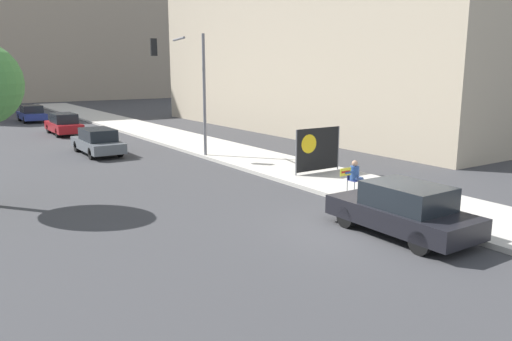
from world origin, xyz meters
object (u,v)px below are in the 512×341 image
object	(u,v)px
car_on_road_midblock	(64,124)
car_on_road_distant	(32,114)
car_on_road_nearest	(98,142)
seated_protester	(356,176)
parked_car_curbside	(403,210)
protest_banner	(318,149)
traffic_light_pole	(187,75)

from	to	relation	value
car_on_road_midblock	car_on_road_distant	xyz separation A→B (m)	(-0.26, 10.76, -0.03)
car_on_road_nearest	car_on_road_distant	bearing A→B (deg)	89.43
seated_protester	car_on_road_distant	xyz separation A→B (m)	(-4.94, 35.25, -0.08)
car_on_road_nearest	parked_car_curbside	bearing A→B (deg)	-80.26
parked_car_curbside	car_on_road_nearest	world-z (taller)	parked_car_curbside
seated_protester	parked_car_curbside	bearing A→B (deg)	-111.05
car_on_road_midblock	car_on_road_nearest	bearing A→B (deg)	-92.73
parked_car_curbside	car_on_road_distant	size ratio (longest dim) A/B	0.98
protest_banner	parked_car_curbside	bearing A→B (deg)	-113.29
seated_protester	car_on_road_nearest	xyz separation A→B (m)	(-5.15, 14.67, -0.09)
car_on_road_nearest	traffic_light_pole	bearing A→B (deg)	-48.79
protest_banner	parked_car_curbside	distance (m)	8.16
seated_protester	traffic_light_pole	size ratio (longest dim) A/B	0.19
traffic_light_pole	car_on_road_nearest	xyz separation A→B (m)	(-3.56, 4.07, -3.61)
protest_banner	car_on_road_midblock	xyz separation A→B (m)	(-5.94, 20.87, -0.45)
traffic_light_pole	car_on_road_nearest	size ratio (longest dim) A/B	1.33
protest_banner	car_on_road_midblock	size ratio (longest dim) A/B	0.54
traffic_light_pole	car_on_road_midblock	size ratio (longest dim) A/B	1.36
protest_banner	car_on_road_midblock	distance (m)	21.71
car_on_road_nearest	car_on_road_distant	xyz separation A→B (m)	(0.20, 20.58, 0.01)
traffic_light_pole	car_on_road_midblock	bearing A→B (deg)	102.57
seated_protester	car_on_road_midblock	world-z (taller)	car_on_road_midblock
protest_banner	car_on_road_distant	size ratio (longest dim) A/B	0.56
parked_car_curbside	car_on_road_nearest	distance (m)	18.81
seated_protester	protest_banner	world-z (taller)	protest_banner
traffic_light_pole	car_on_road_distant	size ratio (longest dim) A/B	1.41
seated_protester	parked_car_curbside	xyz separation A→B (m)	(-1.97, -3.87, -0.06)
car_on_road_nearest	car_on_road_midblock	distance (m)	9.83
traffic_light_pole	car_on_road_distant	world-z (taller)	traffic_light_pole
traffic_light_pole	car_on_road_midblock	world-z (taller)	traffic_light_pole
car_on_road_midblock	seated_protester	bearing A→B (deg)	-79.18
protest_banner	car_on_road_distant	bearing A→B (deg)	101.09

